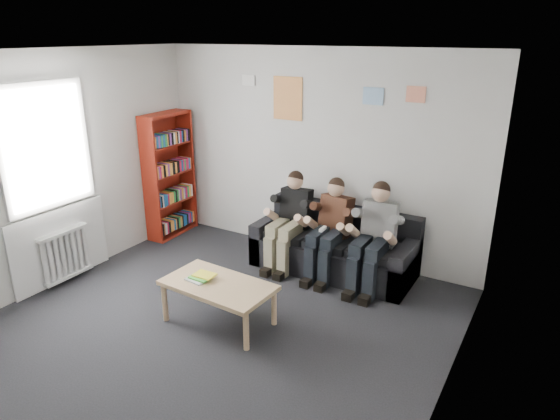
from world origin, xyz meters
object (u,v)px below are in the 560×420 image
at_px(coffee_table, 218,288).
at_px(person_left, 289,221).
at_px(person_middle, 329,230).
at_px(bookshelf, 170,175).
at_px(sofa, 335,249).
at_px(person_right, 373,238).

distance_m(coffee_table, person_left, 1.56).
distance_m(coffee_table, person_middle, 1.64).
bearing_deg(person_left, bookshelf, 171.53).
distance_m(person_left, person_middle, 0.56).
bearing_deg(person_middle, coffee_table, -99.18).
distance_m(sofa, person_middle, 0.38).
height_order(coffee_table, person_left, person_left).
distance_m(bookshelf, coffee_table, 2.68).
bearing_deg(person_left, coffee_table, -94.55).
relative_size(sofa, person_left, 1.64).
relative_size(person_left, person_middle, 1.00).
relative_size(person_left, person_right, 0.97).
relative_size(sofa, person_right, 1.60).
relative_size(sofa, person_middle, 1.65).
bearing_deg(person_middle, sofa, 99.17).
bearing_deg(coffee_table, person_left, 91.78).
xyz_separation_m(bookshelf, person_left, (2.03, -0.08, -0.29)).
xyz_separation_m(person_left, person_middle, (0.56, -0.00, -0.00)).
bearing_deg(person_right, sofa, 155.91).
bearing_deg(person_right, coffee_table, -130.13).
bearing_deg(person_right, person_middle, 174.50).
distance_m(bookshelf, person_middle, 2.61).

